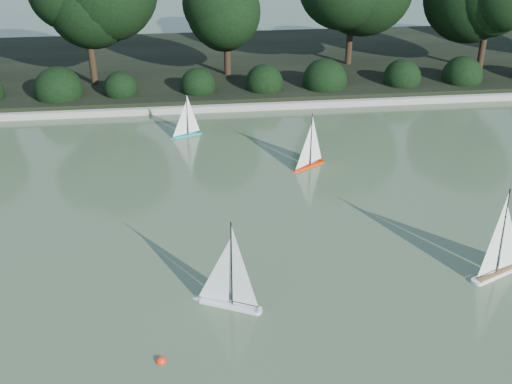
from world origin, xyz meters
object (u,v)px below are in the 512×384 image
sailboat_orange (307,159)px  race_buoy (161,362)px  sailboat_teal (184,129)px  sailboat_white_b (504,260)px  sailboat_white_a (224,292)px

sailboat_orange → race_buoy: size_ratio=9.17×
sailboat_teal → race_buoy: bearing=-93.4°
sailboat_white_b → sailboat_teal: bearing=127.9°
sailboat_teal → sailboat_orange: bearing=-38.8°
sailboat_white_b → sailboat_orange: bearing=118.9°
sailboat_white_a → sailboat_teal: (-0.49, 7.03, -0.07)m
sailboat_orange → race_buoy: sailboat_orange is taller
sailboat_white_a → sailboat_orange: size_ratio=1.19×
sailboat_white_a → sailboat_teal: size_ratio=1.35×
sailboat_white_b → race_buoy: (-5.70, -1.52, -0.27)m
sailboat_white_a → race_buoy: sailboat_white_a is taller
sailboat_teal → race_buoy: 8.23m
sailboat_teal → race_buoy: (-0.48, -8.21, -0.19)m
sailboat_white_b → sailboat_teal: (-5.22, 6.70, -0.08)m
sailboat_white_b → sailboat_orange: (-2.49, 4.50, -0.05)m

